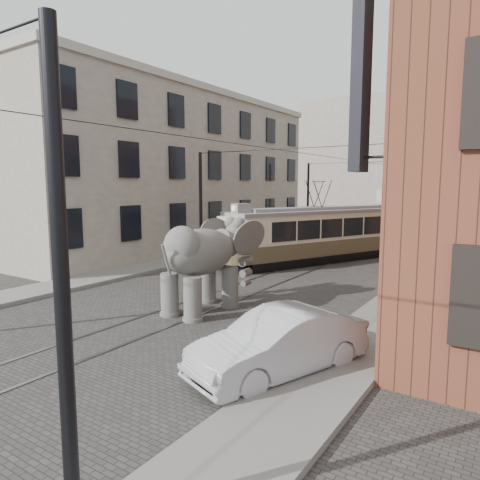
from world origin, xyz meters
The scene contains 10 objects.
ground centered at (0.00, 0.00, 0.00)m, with size 120.00×120.00×0.00m, color #3F3C3A.
tram_rails centered at (0.00, 0.00, 0.01)m, with size 1.54×80.00×0.02m, color slate, non-canonical shape.
sidewalk_right centered at (6.00, 0.00, 0.07)m, with size 2.00×60.00×0.15m, color slate.
sidewalk_left centered at (-6.50, 0.00, 0.07)m, with size 2.00×60.00×0.15m, color slate.
stucco_building centered at (-11.00, 10.00, 5.00)m, with size 7.00×24.00×10.00m, color gray.
distant_block centered at (0.00, 40.00, 7.00)m, with size 28.00×10.00×14.00m, color gray.
catenary centered at (-0.20, 5.00, 3.00)m, with size 11.00×30.20×6.00m, color black, non-canonical shape.
tram centered at (-0.13, 9.39, 2.23)m, with size 2.32×11.24×4.46m, color beige, non-canonical shape.
elephant centered at (0.44, -1.61, 1.55)m, with size 2.79×5.07×3.10m, color #5E5C57, non-canonical shape.
parked_car centered at (5.02, -4.52, 0.72)m, with size 1.53×4.35×1.44m, color #AEADB2.
Camera 1 is at (9.45, -12.85, 4.22)m, focal length 32.60 mm.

